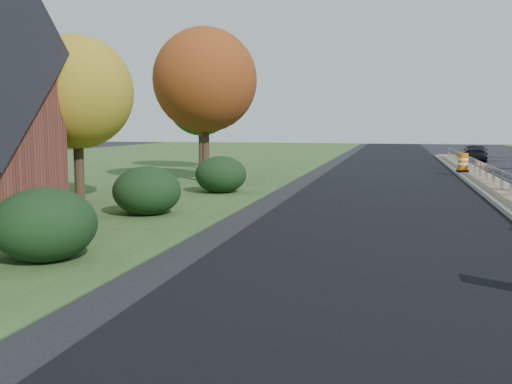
# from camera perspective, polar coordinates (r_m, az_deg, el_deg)

# --- Properties ---
(grass_verge_near) EXTENTS (30.00, 120.00, 0.03)m
(grass_verge_near) POSITION_cam_1_polar(r_m,az_deg,el_deg) (32.88, -23.50, 1.38)
(grass_verge_near) COLOR #304C20
(grass_verge_near) RESTS_ON ground
(milled_overlay) EXTENTS (7.20, 120.00, 0.01)m
(milled_overlay) POSITION_cam_1_polar(r_m,az_deg,el_deg) (26.20, 13.08, 0.52)
(milled_overlay) COLOR black
(milled_overlay) RESTS_ON ground
(median) EXTENTS (1.60, 55.00, 0.23)m
(median) POSITION_cam_1_polar(r_m,az_deg,el_deg) (24.55, 23.35, -0.02)
(median) COLOR gray
(median) RESTS_ON ground
(guardrail) EXTENTS (0.10, 46.15, 0.72)m
(guardrail) POSITION_cam_1_polar(r_m,az_deg,el_deg) (25.47, 23.04, 1.61)
(guardrail) COLOR silver
(guardrail) RESTS_ON median
(hedge_south) EXTENTS (2.09, 2.09, 1.52)m
(hedge_south) POSITION_cam_1_polar(r_m,az_deg,el_deg) (12.34, -20.36, -3.03)
(hedge_south) COLOR black
(hedge_south) RESTS_ON ground
(hedge_mid) EXTENTS (2.09, 2.09, 1.52)m
(hedge_mid) POSITION_cam_1_polar(r_m,az_deg,el_deg) (17.78, -10.85, 0.15)
(hedge_mid) COLOR black
(hedge_mid) RESTS_ON ground
(hedge_north) EXTENTS (2.09, 2.09, 1.52)m
(hedge_north) POSITION_cam_1_polar(r_m,az_deg,el_deg) (23.19, -3.54, 1.77)
(hedge_north) COLOR black
(hedge_north) RESTS_ON ground
(tree_near_yellow) EXTENTS (3.96, 3.96, 5.88)m
(tree_near_yellow) POSITION_cam_1_polar(r_m,az_deg,el_deg) (21.11, -17.53, 9.48)
(tree_near_yellow) COLOR #473523
(tree_near_yellow) RESTS_ON ground
(tree_near_red) EXTENTS (4.95, 4.95, 7.35)m
(tree_near_red) POSITION_cam_1_polar(r_m,az_deg,el_deg) (27.60, -5.13, 11.08)
(tree_near_red) COLOR #473523
(tree_near_red) RESTS_ON ground
(tree_near_back) EXTENTS (4.29, 4.29, 6.37)m
(tree_near_back) POSITION_cam_1_polar(r_m,az_deg,el_deg) (36.09, -5.53, 9.01)
(tree_near_back) COLOR #473523
(tree_near_back) RESTS_ON ground
(barrel_median_far) EXTENTS (0.68, 0.68, 1.00)m
(barrel_median_far) POSITION_cam_1_polar(r_m,az_deg,el_deg) (32.97, 19.98, 2.76)
(barrel_median_far) COLOR black
(barrel_median_far) RESTS_ON median
(car_dark_far) EXTENTS (2.31, 4.52, 1.26)m
(car_dark_far) POSITION_cam_1_polar(r_m,az_deg,el_deg) (46.63, 21.09, 3.66)
(car_dark_far) COLOR black
(car_dark_far) RESTS_ON ground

